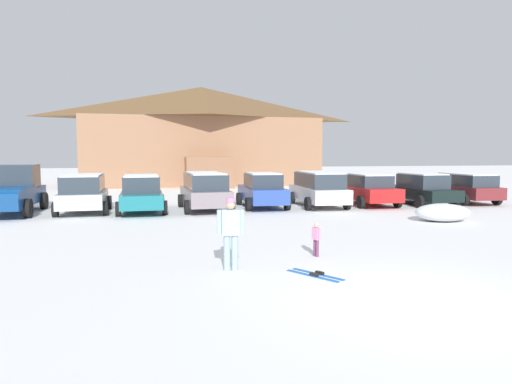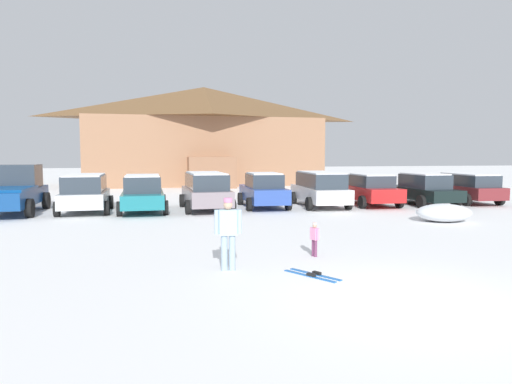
% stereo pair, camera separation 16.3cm
% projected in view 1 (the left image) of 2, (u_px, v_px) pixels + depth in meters
% --- Properties ---
extents(ground, '(160.00, 160.00, 0.00)m').
position_uv_depth(ground, '(409.00, 301.00, 8.27)').
color(ground, white).
extents(ski_lodge, '(20.04, 10.20, 8.31)m').
position_uv_depth(ski_lodge, '(201.00, 135.00, 39.19)').
color(ski_lodge, '#9B6D4E').
rests_on(ski_lodge, ground).
extents(parked_silver_wagon, '(2.37, 4.11, 1.73)m').
position_uv_depth(parked_silver_wagon, '(84.00, 192.00, 20.43)').
color(parked_silver_wagon, silver).
rests_on(parked_silver_wagon, ground).
extents(parked_teal_hatchback, '(2.29, 4.84, 1.70)m').
position_uv_depth(parked_teal_hatchback, '(142.00, 193.00, 20.77)').
color(parked_teal_hatchback, '#1C747F').
rests_on(parked_teal_hatchback, ground).
extents(parked_grey_wagon, '(2.40, 4.70, 1.78)m').
position_uv_depth(parked_grey_wagon, '(205.00, 190.00, 21.42)').
color(parked_grey_wagon, gray).
rests_on(parked_grey_wagon, ground).
extents(parked_blue_hatchback, '(2.09, 4.29, 1.72)m').
position_uv_depth(parked_blue_hatchback, '(262.00, 190.00, 22.39)').
color(parked_blue_hatchback, '#2D4BA1').
rests_on(parked_blue_hatchback, ground).
extents(parked_white_suv, '(2.23, 4.79, 1.75)m').
position_uv_depth(parked_white_suv, '(318.00, 188.00, 22.78)').
color(parked_white_suv, white).
rests_on(parked_white_suv, ground).
extents(parked_red_sedan, '(2.18, 4.42, 1.62)m').
position_uv_depth(parked_red_sedan, '(368.00, 189.00, 23.44)').
color(parked_red_sedan, red).
rests_on(parked_red_sedan, ground).
extents(parked_black_sedan, '(2.31, 4.78, 1.64)m').
position_uv_depth(parked_black_sedan, '(420.00, 189.00, 23.72)').
color(parked_black_sedan, black).
rests_on(parked_black_sedan, ground).
extents(parked_maroon_van, '(2.17, 4.30, 1.59)m').
position_uv_depth(parked_maroon_van, '(465.00, 187.00, 24.61)').
color(parked_maroon_van, maroon).
rests_on(parked_maroon_van, ground).
extents(pickup_truck, '(2.55, 5.30, 2.15)m').
position_uv_depth(pickup_truck, '(11.00, 191.00, 20.23)').
color(pickup_truck, navy).
rests_on(pickup_truck, ground).
extents(skier_child_in_pink_snowsuit, '(0.20, 0.31, 0.89)m').
position_uv_depth(skier_child_in_pink_snowsuit, '(316.00, 237.00, 11.79)').
color(skier_child_in_pink_snowsuit, '#6F375B').
rests_on(skier_child_in_pink_snowsuit, ground).
extents(skier_adult_in_blue_parka, '(0.62, 0.27, 1.67)m').
position_uv_depth(skier_adult_in_blue_parka, '(231.00, 230.00, 10.32)').
color(skier_adult_in_blue_parka, '#97B0C6').
rests_on(skier_adult_in_blue_parka, ground).
extents(pair_of_skis, '(1.01, 1.32, 0.08)m').
position_uv_depth(pair_of_skis, '(316.00, 275.00, 9.97)').
color(pair_of_skis, blue).
rests_on(pair_of_skis, ground).
extents(plowed_snow_pile, '(2.18, 1.75, 0.68)m').
position_uv_depth(plowed_snow_pile, '(443.00, 212.00, 17.96)').
color(plowed_snow_pile, white).
rests_on(plowed_snow_pile, ground).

